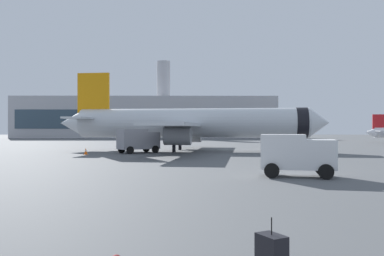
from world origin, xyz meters
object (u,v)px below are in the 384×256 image
Objects in this scene: safety_cone_mid at (86,151)px; rolling_suitcase at (272,252)px; cargo_van at (297,153)px; safety_cone_near at (309,150)px; service_truck at (138,140)px; airplane_at_gate at (190,123)px.

rolling_suitcase is at bearing -70.64° from safety_cone_mid.
safety_cone_near is (8.56, 26.27, -1.15)m from cargo_van.
safety_cone_near is 27.21m from safety_cone_mid.
safety_cone_near is 0.79× the size of safety_cone_mid.
service_truck is at bearing -174.76° from safety_cone_near.
cargo_van is 28.30m from safety_cone_mid.
service_truck is at bearing 100.78° from rolling_suitcase.
service_truck reaches higher than rolling_suitcase.
safety_cone_near is (14.88, -2.40, -3.36)m from airplane_at_gate.
airplane_at_gate is at bearing 102.43° from cargo_van.
safety_cone_near is (21.22, 1.95, -1.31)m from service_truck.
safety_cone_mid is at bearing 130.20° from cargo_van.
safety_cone_mid is 40.25m from rolling_suitcase.
safety_cone_near is at bearing 72.47° from rolling_suitcase.
service_truck is at bearing -145.56° from airplane_at_gate.
rolling_suitcase is (-4.91, -16.37, -1.06)m from cargo_van.
safety_cone_near is at bearing 71.96° from cargo_van.
safety_cone_near is at bearing 5.24° from service_truck.
service_truck is 27.42m from cargo_van.
safety_cone_mid is at bearing 109.36° from rolling_suitcase.
safety_cone_mid is at bearing -170.12° from safety_cone_near.
rolling_suitcase is at bearing -107.53° from safety_cone_near.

